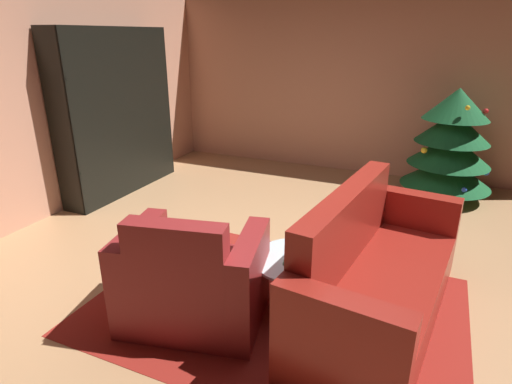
# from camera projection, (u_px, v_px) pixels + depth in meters

# --- Properties ---
(ground_plane) EXTENTS (7.62, 7.62, 0.00)m
(ground_plane) POSITION_uv_depth(u_px,v_px,m) (286.00, 272.00, 3.68)
(ground_plane) COLOR tan
(wall_back) EXTENTS (5.92, 0.06, 2.51)m
(wall_back) POSITION_uv_depth(u_px,v_px,m) (364.00, 87.00, 5.98)
(wall_back) COLOR tan
(wall_back) RESTS_ON ground
(wall_left) EXTENTS (0.06, 6.47, 2.51)m
(wall_left) POSITION_uv_depth(u_px,v_px,m) (23.00, 106.00, 4.33)
(wall_left) COLOR tan
(wall_left) RESTS_ON ground
(area_rug) EXTENTS (2.72, 1.96, 0.01)m
(area_rug) POSITION_uv_depth(u_px,v_px,m) (276.00, 305.00, 3.22)
(area_rug) COLOR maroon
(area_rug) RESTS_ON ground
(bookshelf_unit) EXTENTS (0.35, 1.79, 2.05)m
(bookshelf_unit) POSITION_uv_depth(u_px,v_px,m) (123.00, 111.00, 5.36)
(bookshelf_unit) COLOR black
(bookshelf_unit) RESTS_ON ground
(armchair_red) EXTENTS (1.10, 0.91, 0.89)m
(armchair_red) POSITION_uv_depth(u_px,v_px,m) (193.00, 281.00, 2.95)
(armchair_red) COLOR maroon
(armchair_red) RESTS_ON ground
(couch_red) EXTENTS (0.99, 2.00, 0.95)m
(couch_red) POSITION_uv_depth(u_px,v_px,m) (374.00, 278.00, 3.00)
(couch_red) COLOR maroon
(couch_red) RESTS_ON ground
(coffee_table) EXTENTS (0.68, 0.68, 0.41)m
(coffee_table) POSITION_uv_depth(u_px,v_px,m) (299.00, 263.00, 3.09)
(coffee_table) COLOR black
(coffee_table) RESTS_ON ground
(book_stack_on_table) EXTENTS (0.21, 0.19, 0.07)m
(book_stack_on_table) POSITION_uv_depth(u_px,v_px,m) (299.00, 259.00, 3.02)
(book_stack_on_table) COLOR #467957
(book_stack_on_table) RESTS_ON coffee_table
(bottle_on_table) EXTENTS (0.06, 0.06, 0.25)m
(bottle_on_table) POSITION_uv_depth(u_px,v_px,m) (308.00, 259.00, 2.87)
(bottle_on_table) COLOR #125022
(bottle_on_table) RESTS_ON coffee_table
(decorated_tree) EXTENTS (1.08, 1.08, 1.37)m
(decorated_tree) POSITION_uv_depth(u_px,v_px,m) (451.00, 145.00, 5.11)
(decorated_tree) COLOR brown
(decorated_tree) RESTS_ON ground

